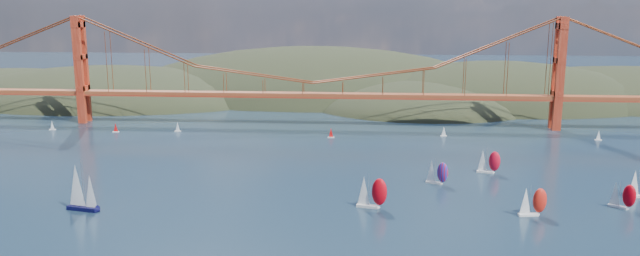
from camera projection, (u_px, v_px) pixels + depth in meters
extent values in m
ellipsoid|color=black|center=(112.00, 115.00, 408.74)|extent=(240.00, 140.00, 64.00)
ellipsoid|color=black|center=(314.00, 115.00, 439.12)|extent=(300.00, 180.00, 96.00)
ellipsoid|color=black|center=(496.00, 121.00, 400.07)|extent=(220.00, 140.00, 76.00)
ellipsoid|color=black|center=(421.00, 121.00, 373.56)|extent=(140.00, 110.00, 48.00)
ellipsoid|color=black|center=(628.00, 113.00, 412.23)|extent=(260.00, 160.00, 60.00)
ellipsoid|color=black|center=(6.00, 100.00, 444.11)|extent=(200.00, 140.00, 44.00)
cube|color=#933F1E|center=(313.00, 94.00, 314.56)|extent=(440.00, 7.00, 1.60)
cube|color=maroon|center=(313.00, 97.00, 314.80)|extent=(440.00, 7.00, 0.80)
cube|color=maroon|center=(81.00, 70.00, 321.28)|extent=(4.00, 8.50, 55.00)
cube|color=maroon|center=(558.00, 74.00, 303.16)|extent=(4.00, 8.50, 55.00)
cube|color=black|center=(83.00, 208.00, 190.31)|extent=(10.49, 4.95, 1.21)
cylinder|color=#99999E|center=(83.00, 183.00, 188.55)|extent=(0.15, 0.15, 14.62)
cone|color=white|center=(76.00, 185.00, 189.36)|extent=(6.76, 6.76, 12.86)
cone|color=white|center=(90.00, 191.00, 188.28)|extent=(4.83, 4.83, 10.23)
cube|color=silver|center=(367.00, 206.00, 192.86)|extent=(7.00, 3.41, 0.81)
cylinder|color=#99999E|center=(369.00, 189.00, 191.65)|extent=(0.10, 0.10, 10.13)
cone|color=white|center=(364.00, 190.00, 192.22)|extent=(4.56, 4.56, 8.91)
ellipsoid|color=#BF030E|center=(379.00, 192.00, 190.74)|extent=(5.29, 3.99, 8.51)
cube|color=white|center=(528.00, 215.00, 185.30)|extent=(6.11, 2.50, 0.71)
cylinder|color=#99999E|center=(530.00, 199.00, 184.35)|extent=(0.09, 0.09, 8.90)
cone|color=white|center=(526.00, 201.00, 184.35)|extent=(3.77, 3.77, 7.83)
ellipsoid|color=red|center=(540.00, 200.00, 184.64)|extent=(4.49, 3.18, 7.47)
cube|color=white|center=(617.00, 207.00, 192.64)|extent=(5.39, 4.59, 0.67)
cylinder|color=#99999E|center=(620.00, 193.00, 191.54)|extent=(0.08, 0.08, 8.36)
cone|color=white|center=(615.00, 193.00, 192.46)|extent=(4.37, 4.37, 7.35)
ellipsoid|color=#BC000D|center=(629.00, 196.00, 189.83)|extent=(4.59, 4.30, 7.02)
cube|color=white|center=(485.00, 172.00, 231.26)|extent=(6.10, 2.98, 0.71)
cylinder|color=#99999E|center=(486.00, 159.00, 230.20)|extent=(0.09, 0.09, 8.82)
cone|color=white|center=(483.00, 160.00, 230.70)|extent=(3.98, 3.98, 7.76)
ellipsoid|color=red|center=(495.00, 161.00, 229.40)|extent=(4.61, 3.48, 7.41)
cube|color=white|center=(637.00, 196.00, 202.59)|extent=(6.36, 2.19, 0.75)
cylinder|color=#99999E|center=(639.00, 181.00, 201.56)|extent=(0.09, 0.09, 9.38)
cone|color=white|center=(634.00, 183.00, 201.66)|extent=(3.74, 3.74, 8.25)
cube|color=silver|center=(434.00, 182.00, 217.91)|extent=(5.70, 3.78, 0.67)
cylinder|color=#99999E|center=(435.00, 170.00, 216.86)|extent=(0.08, 0.08, 8.35)
cone|color=white|center=(431.00, 171.00, 217.57)|extent=(4.15, 4.15, 7.35)
ellipsoid|color=maroon|center=(443.00, 172.00, 215.60)|extent=(4.57, 3.87, 7.02)
cube|color=silver|center=(53.00, 130.00, 306.64)|extent=(3.00, 1.00, 0.50)
cone|color=white|center=(52.00, 125.00, 306.16)|extent=(2.00, 2.00, 4.20)
cube|color=silver|center=(116.00, 132.00, 301.33)|extent=(3.00, 1.00, 0.50)
cone|color=red|center=(116.00, 127.00, 300.86)|extent=(2.00, 2.00, 4.20)
cube|color=silver|center=(178.00, 131.00, 302.75)|extent=(3.00, 1.00, 0.50)
cone|color=white|center=(178.00, 126.00, 302.27)|extent=(2.00, 2.00, 4.20)
cube|color=silver|center=(598.00, 140.00, 284.13)|extent=(3.00, 1.00, 0.50)
cone|color=white|center=(599.00, 135.00, 283.65)|extent=(2.00, 2.00, 4.20)
cube|color=silver|center=(444.00, 136.00, 292.29)|extent=(3.00, 1.00, 0.50)
cone|color=white|center=(444.00, 131.00, 291.82)|extent=(2.00, 2.00, 4.20)
cube|color=silver|center=(331.00, 137.00, 289.31)|extent=(3.00, 1.00, 0.50)
cone|color=red|center=(331.00, 132.00, 288.83)|extent=(2.00, 2.00, 4.20)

